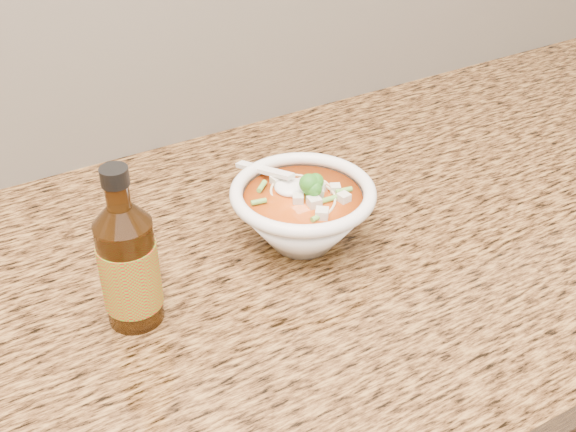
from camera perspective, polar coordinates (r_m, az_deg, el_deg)
soup_bowl at (r=0.85m, az=1.16°, el=0.17°), size 0.17×0.19×0.09m
hot_sauce_bottle at (r=0.74m, az=-12.47°, el=-3.84°), size 0.07×0.07×0.18m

